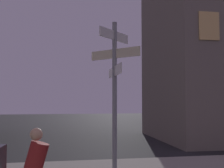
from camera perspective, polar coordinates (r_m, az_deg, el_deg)
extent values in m
cylinder|color=gray|center=(7.14, 0.54, -3.02)|extent=(0.12, 0.12, 3.98)
cube|color=white|center=(7.33, 0.53, 9.91)|extent=(0.91, 0.91, 0.24)
cube|color=beige|center=(7.24, 0.53, 6.23)|extent=(1.09, 1.09, 0.24)
cube|color=white|center=(7.18, 0.54, 2.63)|extent=(0.03, 1.71, 0.24)
cylinder|color=maroon|center=(5.18, -15.34, -14.49)|extent=(0.46, 0.33, 0.61)
sphere|color=tan|center=(5.11, -15.27, -9.92)|extent=(0.22, 0.22, 0.22)
cube|color=#F2C672|center=(12.57, 19.31, 11.19)|extent=(0.90, 0.06, 1.20)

